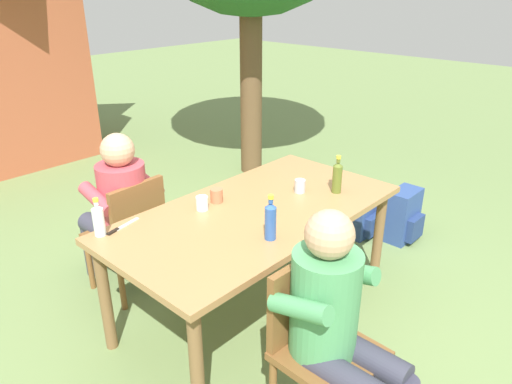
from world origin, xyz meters
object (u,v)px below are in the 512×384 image
Objects in this scene: cup_white at (202,203)px; cup_terracotta at (217,196)px; chair_near_left at (317,338)px; person_in_white_shirt at (338,320)px; table_knife at (121,227)px; backpack_by_far_side at (363,215)px; dining_table at (256,221)px; person_in_plaid_shirt at (118,205)px; bottle_blue at (270,220)px; backpack_by_near_side at (404,216)px; chair_far_left at (130,231)px; bottle_olive at (337,177)px; bottle_clear at (98,219)px; cup_steel at (300,186)px.

cup_white is 0.97× the size of cup_terracotta.
person_in_white_shirt reaches higher than chair_near_left.
backpack_by_far_side is (2.12, -0.38, -0.57)m from table_knife.
dining_table is 0.99m from person_in_white_shirt.
person_in_white_shirt is at bearing -90.00° from person_in_plaid_shirt.
cup_white is at bearing 79.21° from chair_near_left.
backpack_by_far_side is (1.51, -0.23, -0.61)m from cup_terracotta.
bottle_blue is 0.57× the size of backpack_by_near_side.
cup_white reaches higher than table_knife.
person_in_plaid_shirt reaches higher than chair_near_left.
chair_far_left reaches higher than table_knife.
bottle_olive reaches higher than table_knife.
cup_white is (0.60, -0.18, -0.05)m from bottle_clear.
cup_white is (0.20, 1.03, 0.32)m from chair_near_left.
cup_white is 1.96m from backpack_by_near_side.
chair_far_left is 2.28m from backpack_by_near_side.
bottle_blue is 2.93× the size of cup_terracotta.
person_in_plaid_shirt reaches higher than chair_far_left.
chair_near_left is 1.10m from cup_white.
bottle_clear is at bearing 173.89° from table_knife.
chair_near_left reaches higher than cup_white.
person_in_plaid_shirt is 5.24× the size of bottle_clear.
chair_near_left is at bearing -113.29° from bottle_blue.
backpack_by_near_side is (1.79, 0.03, -0.65)m from bottle_blue.
table_knife is at bearing 124.54° from bottle_blue.
bottle_olive is 2.89× the size of cup_terracotta.
cup_white is 0.19× the size of backpack_by_near_side.
person_in_white_shirt reaches higher than cup_steel.
dining_table is 21.03× the size of cup_terracotta.
cup_white is (-0.22, 0.25, 0.12)m from dining_table.
backpack_by_near_side is 1.15× the size of backpack_by_far_side.
chair_near_left is at bearing 88.62° from person_in_white_shirt.
cup_steel is at bearing -45.19° from chair_far_left.
chair_near_left is 9.95× the size of cup_white.
bottle_blue is (-0.21, -0.30, 0.19)m from dining_table.
chair_far_left is 9.95× the size of cup_white.
bottle_olive is (0.99, 0.68, 0.22)m from person_in_white_shirt.
bottle_olive reaches higher than cup_steel.
cup_terracotta reaches higher than backpack_by_near_side.
chair_near_left is 1.00× the size of chair_far_left.
bottle_clear is at bearing 159.53° from cup_steel.
cup_terracotta is 1.64m from backpack_by_far_side.
cup_terracotta reaches higher than cup_white.
backpack_by_near_side is (2.00, 0.63, -0.43)m from person_in_white_shirt.
person_in_plaid_shirt is (-0.42, 0.90, -0.02)m from dining_table.
dining_table is 0.30m from cup_terracotta.
chair_far_left reaches higher than cup_steel.
person_in_white_shirt is 1.80m from person_in_plaid_shirt.
table_knife is (0.12, -0.01, -0.09)m from bottle_clear.
bottle_blue is 3.01× the size of cup_white.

